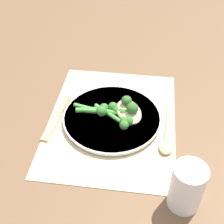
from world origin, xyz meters
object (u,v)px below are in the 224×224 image
(chicken_fillet, at_px, (129,112))
(broccoli_stalk_front, at_px, (122,120))
(plate, at_px, (112,118))
(water_glass, at_px, (187,187))
(broccoli_stalk_rear, at_px, (99,110))
(knife, at_px, (58,116))
(broccoli_stalk_right, at_px, (106,109))
(broccoli_stalk_left, at_px, (114,112))
(spoon, at_px, (166,141))

(chicken_fillet, height_order, broccoli_stalk_front, broccoli_stalk_front)
(plate, relative_size, water_glass, 2.32)
(chicken_fillet, distance_m, water_glass, 0.28)
(broccoli_stalk_rear, xyz_separation_m, knife, (-0.02, 0.12, -0.02))
(chicken_fillet, xyz_separation_m, broccoli_stalk_rear, (-0.00, 0.08, -0.00))
(chicken_fillet, relative_size, knife, 0.64)
(water_glass, bearing_deg, broccoli_stalk_rear, 42.62)
(broccoli_stalk_front, xyz_separation_m, broccoli_stalk_right, (0.04, 0.05, -0.00))
(broccoli_stalk_left, xyz_separation_m, broccoli_stalk_right, (0.01, 0.02, 0.00))
(broccoli_stalk_left, bearing_deg, plate, -54.92)
(broccoli_stalk_right, relative_size, water_glass, 1.06)
(broccoli_stalk_right, relative_size, broccoli_stalk_rear, 1.21)
(plate, distance_m, spoon, 0.16)
(plate, xyz_separation_m, chicken_fillet, (0.01, -0.04, 0.02))
(plate, relative_size, broccoli_stalk_front, 2.31)
(plate, xyz_separation_m, broccoli_stalk_left, (0.00, -0.01, 0.02))
(broccoli_stalk_front, bearing_deg, broccoli_stalk_rear, -80.32)
(plate, xyz_separation_m, water_glass, (-0.23, -0.19, 0.05))
(plate, distance_m, broccoli_stalk_left, 0.02)
(broccoli_stalk_rear, relative_size, water_glass, 0.87)
(chicken_fillet, distance_m, broccoli_stalk_left, 0.04)
(broccoli_stalk_rear, bearing_deg, knife, -69.13)
(broccoli_stalk_left, bearing_deg, water_glass, 36.33)
(knife, relative_size, water_glass, 1.59)
(broccoli_stalk_rear, distance_m, water_glass, 0.33)
(plate, bearing_deg, broccoli_stalk_left, -53.94)
(plate, distance_m, broccoli_stalk_right, 0.03)
(spoon, bearing_deg, broccoli_stalk_front, -14.55)
(broccoli_stalk_left, distance_m, spoon, 0.16)
(broccoli_stalk_front, relative_size, broccoli_stalk_right, 0.95)
(broccoli_stalk_left, height_order, broccoli_stalk_right, broccoli_stalk_right)
(knife, bearing_deg, plate, -169.33)
(broccoli_stalk_front, height_order, broccoli_stalk_left, same)
(broccoli_stalk_left, bearing_deg, knife, -86.51)
(broccoli_stalk_left, distance_m, water_glass, 0.30)
(knife, bearing_deg, chicken_fillet, -167.03)
(broccoli_stalk_left, distance_m, broccoli_stalk_rear, 0.04)
(broccoli_stalk_right, height_order, knife, broccoli_stalk_right)
(plate, bearing_deg, broccoli_stalk_front, -129.30)
(plate, height_order, broccoli_stalk_left, broccoli_stalk_left)
(chicken_fillet, xyz_separation_m, broccoli_stalk_right, (0.01, 0.06, -0.00))
(broccoli_stalk_front, relative_size, knife, 0.63)
(broccoli_stalk_front, bearing_deg, spoon, 107.91)
(plate, height_order, broccoli_stalk_rear, broccoli_stalk_rear)
(broccoli_stalk_right, xyz_separation_m, spoon, (-0.08, -0.17, -0.02))
(plate, xyz_separation_m, spoon, (-0.06, -0.15, -0.00))
(broccoli_stalk_left, bearing_deg, broccoli_stalk_rear, -96.90)
(broccoli_stalk_right, bearing_deg, broccoli_stalk_rear, -75.15)
(broccoli_stalk_right, bearing_deg, broccoli_stalk_left, 51.30)
(broccoli_stalk_front, bearing_deg, broccoli_stalk_left, -102.20)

